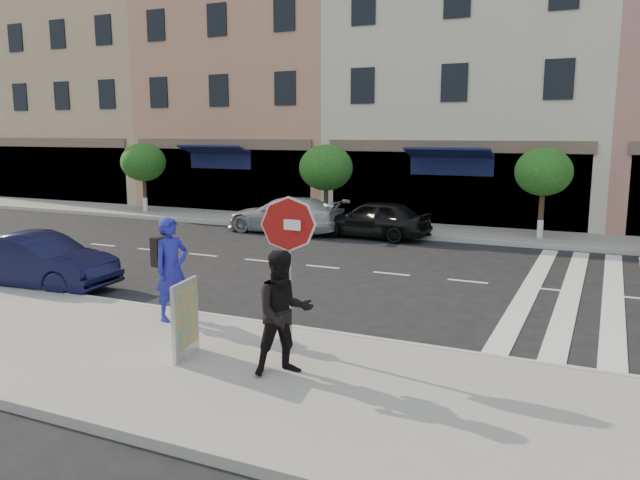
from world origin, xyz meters
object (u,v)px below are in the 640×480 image
(poster_board, at_px, (186,320))
(car_near_mid, at_px, (37,261))
(car_far_mid, at_px, (373,219))
(walker, at_px, (284,313))
(car_far_left, at_px, (286,215))
(photographer, at_px, (172,269))
(stop_sign, at_px, (289,239))

(poster_board, height_order, car_near_mid, poster_board)
(poster_board, height_order, car_far_mid, poster_board)
(walker, relative_size, car_far_left, 0.41)
(photographer, relative_size, car_far_mid, 0.50)
(car_far_left, bearing_deg, walker, 29.75)
(stop_sign, bearing_deg, car_far_left, 119.28)
(photographer, xyz_separation_m, walker, (3.21, -1.50, -0.06))
(walker, xyz_separation_m, car_near_mid, (-8.07, 2.57, -0.42))
(walker, bearing_deg, car_far_mid, 59.85)
(car_far_mid, bearing_deg, walker, 17.49)
(car_far_mid, bearing_deg, stop_sign, 16.72)
(stop_sign, distance_m, car_far_mid, 12.13)
(photographer, xyz_separation_m, car_near_mid, (-4.86, 1.07, -0.48))
(stop_sign, distance_m, car_near_mid, 7.94)
(stop_sign, xyz_separation_m, photographer, (-2.80, 0.55, -0.85))
(photographer, relative_size, car_far_left, 0.43)
(car_far_left, bearing_deg, car_far_mid, 95.34)
(stop_sign, distance_m, walker, 1.38)
(stop_sign, distance_m, car_far_left, 13.15)
(poster_board, distance_m, car_far_left, 13.42)
(walker, height_order, car_near_mid, walker)
(walker, height_order, car_far_mid, walker)
(car_near_mid, relative_size, car_far_left, 0.87)
(stop_sign, xyz_separation_m, poster_board, (-1.32, -0.99, -1.24))
(car_near_mid, xyz_separation_m, car_far_left, (1.43, 9.89, 0.00))
(photographer, distance_m, car_near_mid, 5.00)
(walker, bearing_deg, photographer, 110.38)
(walker, distance_m, poster_board, 1.77)
(car_near_mid, bearing_deg, car_far_mid, -30.40)
(stop_sign, height_order, walker, stop_sign)
(stop_sign, height_order, car_near_mid, stop_sign)
(photographer, height_order, walker, photographer)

